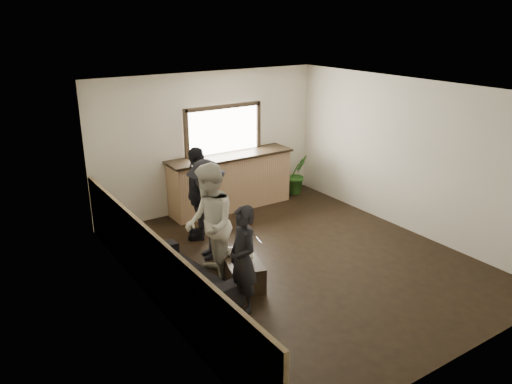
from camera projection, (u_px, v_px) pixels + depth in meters
ground at (298, 260)px, 8.25m from camera, size 5.00×6.00×0.01m
room_shell at (262, 184)px, 7.37m from camera, size 5.01×6.01×2.80m
bar_counter at (230, 178)px, 10.31m from camera, size 2.70×0.68×2.13m
sofa at (185, 272)px, 7.29m from camera, size 0.96×1.97×0.55m
coffee_table at (242, 271)px, 7.50m from camera, size 0.73×1.01×0.40m
cup_a at (230, 252)px, 7.53m from camera, size 0.16×0.16×0.10m
cup_b at (250, 258)px, 7.35m from camera, size 0.11×0.11×0.09m
potted_plant at (297, 174)px, 11.23m from camera, size 0.49×0.40×0.89m
person_a at (243, 259)px, 6.66m from camera, size 0.47×0.58×1.50m
person_b at (209, 225)px, 7.33m from camera, size 0.99×1.10×1.84m
person_c at (207, 210)px, 8.09m from camera, size 0.88×1.21×1.68m
person_d at (198, 193)px, 8.85m from camera, size 0.85×1.07×1.69m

